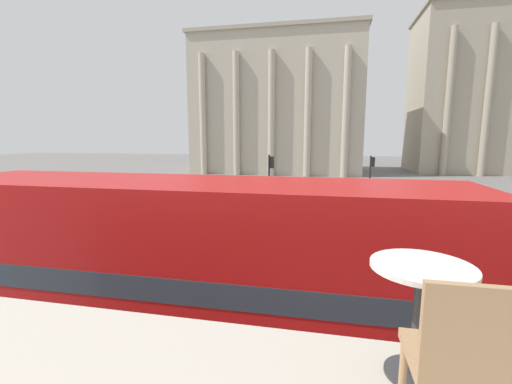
# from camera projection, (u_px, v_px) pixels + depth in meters

# --- Properties ---
(double_decker_bus) EXTENTS (10.80, 2.66, 4.34)m
(double_decker_bus) POSITION_uv_depth(u_px,v_px,m) (194.00, 275.00, 7.04)
(double_decker_bus) COLOR black
(double_decker_bus) RESTS_ON ground_plane
(cafe_dining_table) EXTENTS (0.60, 0.60, 0.73)m
(cafe_dining_table) POSITION_uv_depth(u_px,v_px,m) (420.00, 295.00, 2.07)
(cafe_dining_table) COLOR #2D2D30
(cafe_dining_table) RESTS_ON cafe_floor_slab
(cafe_chair_0) EXTENTS (0.40, 0.40, 0.91)m
(cafe_chair_0) POSITION_uv_depth(u_px,v_px,m) (460.00, 360.00, 1.50)
(cafe_chair_0) COLOR #A87F56
(cafe_chair_0) RESTS_ON cafe_floor_slab
(plaza_building_left) EXTENTS (25.04, 14.11, 20.10)m
(plaza_building_left) POSITION_uv_depth(u_px,v_px,m) (279.00, 106.00, 52.50)
(plaza_building_left) COLOR #B2A893
(plaza_building_left) RESTS_ON ground_plane
(traffic_light_near) EXTENTS (0.42, 0.24, 3.48)m
(traffic_light_near) POSITION_uv_depth(u_px,v_px,m) (308.00, 216.00, 12.85)
(traffic_light_near) COLOR black
(traffic_light_near) RESTS_ON ground_plane
(traffic_light_mid) EXTENTS (0.42, 0.24, 4.17)m
(traffic_light_mid) POSITION_uv_depth(u_px,v_px,m) (270.00, 179.00, 20.79)
(traffic_light_mid) COLOR black
(traffic_light_mid) RESTS_ON ground_plane
(traffic_light_far) EXTENTS (0.42, 0.24, 3.88)m
(traffic_light_far) POSITION_uv_depth(u_px,v_px,m) (371.00, 174.00, 25.34)
(traffic_light_far) COLOR black
(traffic_light_far) RESTS_ON ground_plane
(car_black) EXTENTS (4.20, 1.93, 1.35)m
(car_black) POSITION_uv_depth(u_px,v_px,m) (303.00, 193.00, 28.06)
(car_black) COLOR black
(car_black) RESTS_ON ground_plane
(car_maroon) EXTENTS (4.20, 1.93, 1.35)m
(car_maroon) POSITION_uv_depth(u_px,v_px,m) (278.00, 206.00, 22.69)
(car_maroon) COLOR black
(car_maroon) RESTS_ON ground_plane
(pedestrian_olive) EXTENTS (0.32, 0.32, 1.70)m
(pedestrian_olive) POSITION_uv_depth(u_px,v_px,m) (417.00, 196.00, 24.99)
(pedestrian_olive) COLOR #282B33
(pedestrian_olive) RESTS_ON ground_plane
(pedestrian_white) EXTENTS (0.32, 0.32, 1.62)m
(pedestrian_white) POSITION_uv_depth(u_px,v_px,m) (252.00, 205.00, 21.81)
(pedestrian_white) COLOR #282B33
(pedestrian_white) RESTS_ON ground_plane
(pedestrian_yellow) EXTENTS (0.32, 0.32, 1.64)m
(pedestrian_yellow) POSITION_uv_depth(u_px,v_px,m) (364.00, 217.00, 18.42)
(pedestrian_yellow) COLOR #282B33
(pedestrian_yellow) RESTS_ON ground_plane
(pedestrian_black) EXTENTS (0.32, 0.32, 1.65)m
(pedestrian_black) POSITION_uv_depth(u_px,v_px,m) (350.00, 203.00, 22.41)
(pedestrian_black) COLOR #282B33
(pedestrian_black) RESTS_ON ground_plane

